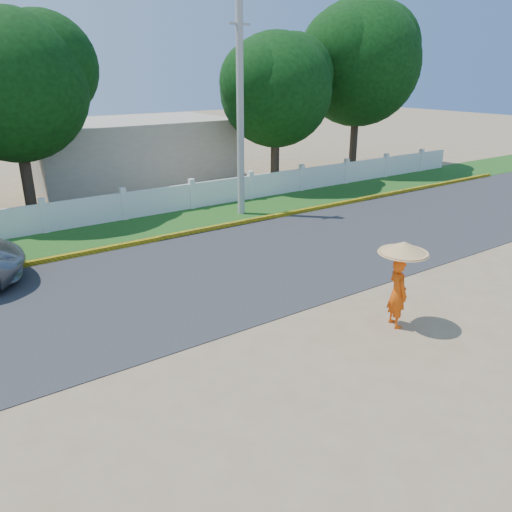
{
  "coord_description": "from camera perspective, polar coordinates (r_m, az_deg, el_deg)",
  "views": [
    {
      "loc": [
        -6.49,
        -7.47,
        5.58
      ],
      "look_at": [
        0.0,
        2.0,
        1.3
      ],
      "focal_mm": 35.0,
      "sensor_mm": 36.0,
      "label": 1
    }
  ],
  "objects": [
    {
      "name": "curb",
      "position": [
        17.7,
        -11.15,
        1.95
      ],
      "size": [
        40.0,
        0.18,
        0.16
      ],
      "primitive_type": "cube",
      "color": "yellow",
      "rests_on": "ground"
    },
    {
      "name": "road",
      "position": [
        14.71,
        -5.52,
        -1.9
      ],
      "size": [
        60.0,
        7.0,
        0.02
      ],
      "primitive_type": "cube",
      "color": "#38383A",
      "rests_on": "ground"
    },
    {
      "name": "utility_pole",
      "position": [
        20.03,
        -1.81,
        15.88
      ],
      "size": [
        0.28,
        0.28,
        7.97
      ],
      "primitive_type": "cylinder",
      "color": "#9A9A97",
      "rests_on": "ground"
    },
    {
      "name": "ground",
      "position": [
        11.36,
        5.79,
        -9.09
      ],
      "size": [
        120.0,
        120.0,
        0.0
      ],
      "primitive_type": "plane",
      "color": "#9E8460",
      "rests_on": "ground"
    },
    {
      "name": "tree_row",
      "position": [
        23.07,
        -14.09,
        18.64
      ],
      "size": [
        35.96,
        7.8,
        9.39
      ],
      "color": "#473828",
      "rests_on": "ground"
    },
    {
      "name": "fence",
      "position": [
        20.39,
        -14.85,
        5.49
      ],
      "size": [
        40.0,
        0.1,
        1.1
      ],
      "primitive_type": "cube",
      "color": "silver",
      "rests_on": "ground"
    },
    {
      "name": "monk_with_parasol",
      "position": [
        11.66,
        16.18,
        -1.76
      ],
      "size": [
        1.13,
        1.13,
        2.05
      ],
      "color": "#E34D0B",
      "rests_on": "ground"
    },
    {
      "name": "building_near",
      "position": [
        27.47,
        -14.14,
        11.53
      ],
      "size": [
        10.0,
        6.0,
        3.2
      ],
      "primitive_type": "cube",
      "color": "#B7AD99",
      "rests_on": "ground"
    },
    {
      "name": "grass_verge",
      "position": [
        19.22,
        -13.2,
        3.07
      ],
      "size": [
        60.0,
        3.5,
        0.03
      ],
      "primitive_type": "cube",
      "color": "#2D601E",
      "rests_on": "ground"
    }
  ]
}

